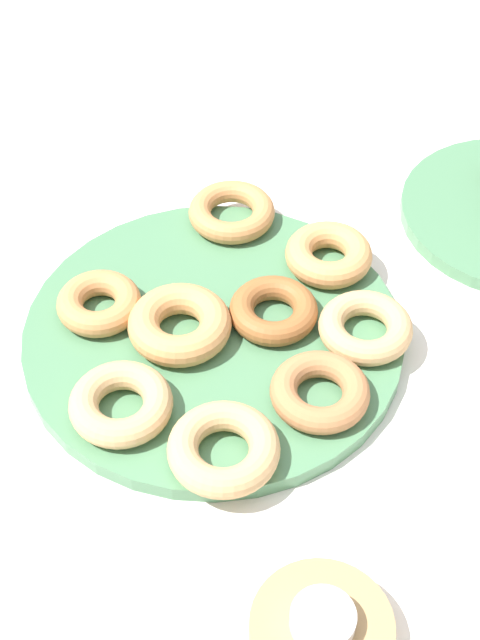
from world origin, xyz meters
name	(u,v)px	position (x,y,z in m)	size (l,w,h in m)	color
ground_plane	(213,340)	(0.00, 0.00, 0.00)	(2.40, 2.40, 0.00)	white
donut_plate	(213,335)	(0.00, 0.00, 0.01)	(0.36, 0.36, 0.02)	#4C7F56
donut_0	(180,324)	(0.02, -0.02, 0.03)	(0.10, 0.10, 0.03)	tan
donut_1	(365,327)	(-0.07, 0.12, 0.03)	(0.09, 0.09, 0.02)	tan
donut_2	(121,404)	(0.12, -0.01, 0.03)	(0.09, 0.09, 0.03)	tan
donut_3	(224,449)	(0.12, 0.09, 0.03)	(0.09, 0.09, 0.03)	tan
donut_4	(99,303)	(0.04, -0.10, 0.03)	(0.08, 0.08, 0.03)	#C6844C
donut_5	(273,310)	(-0.04, 0.04, 0.03)	(0.08, 0.08, 0.02)	#995B2D
donut_6	(329,255)	(-0.13, 0.05, 0.03)	(0.09, 0.09, 0.03)	tan
donut_7	(232,212)	(-0.14, -0.07, 0.03)	(0.09, 0.09, 0.02)	#C6844C
donut_8	(320,392)	(0.02, 0.13, 0.03)	(0.09, 0.09, 0.02)	#B27547
candle_holder	(321,632)	(0.21, 0.23, 0.01)	(0.11, 0.11, 0.02)	tan
tealight	(323,620)	(0.21, 0.23, 0.03)	(0.05, 0.05, 0.01)	silver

